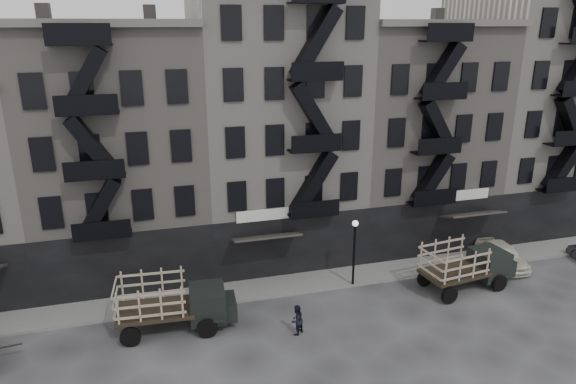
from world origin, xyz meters
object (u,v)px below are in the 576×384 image
object	(u,v)px
stake_truck_west	(172,300)
car_east	(502,255)
stake_truck_east	(467,262)
pedestrian_mid	(297,320)

from	to	relation	value
stake_truck_west	car_east	xyz separation A→B (m)	(21.27, 1.68, -0.96)
stake_truck_east	car_east	xyz separation A→B (m)	(4.13, 1.97, -0.94)
stake_truck_west	car_east	bearing A→B (deg)	8.65
stake_truck_east	stake_truck_west	bearing A→B (deg)	171.84
pedestrian_mid	stake_truck_west	bearing A→B (deg)	-55.43
car_east	stake_truck_west	bearing A→B (deg)	-171.22
pedestrian_mid	stake_truck_east	bearing A→B (deg)	154.25
stake_truck_west	car_east	world-z (taller)	stake_truck_west
stake_truck_west	stake_truck_east	xyz separation A→B (m)	(17.14, -0.30, -0.02)
stake_truck_east	pedestrian_mid	distance (m)	11.32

